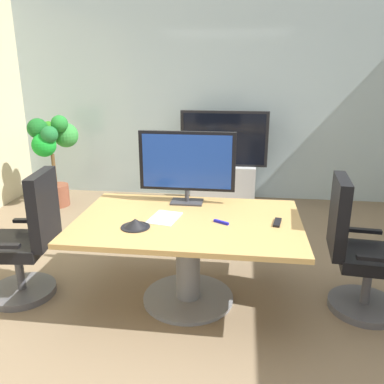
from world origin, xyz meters
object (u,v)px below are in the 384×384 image
office_chair_left (28,246)px  tv_monitor (187,163)px  wall_display_unit (223,173)px  potted_plant (53,149)px  office_chair_right (357,257)px  remote_control (277,222)px  conference_table (188,241)px  conference_phone (135,224)px

office_chair_left → tv_monitor: 1.51m
wall_display_unit → potted_plant: size_ratio=1.04×
office_chair_right → remote_control: size_ratio=6.41×
office_chair_right → wall_display_unit: wall_display_unit is taller
office_chair_right → conference_table: bearing=97.3°
tv_monitor → conference_phone: size_ratio=3.82×
tv_monitor → office_chair_right: bearing=-14.5°
office_chair_left → wall_display_unit: (1.49, 2.65, -0.01)m
office_chair_left → conference_phone: size_ratio=4.95×
conference_table → office_chair_left: (-1.34, -0.10, -0.08)m
conference_table → potted_plant: bearing=135.0°
office_chair_left → conference_phone: 1.02m
remote_control → conference_table: bearing=-169.6°
office_chair_left → tv_monitor: size_ratio=1.30×
office_chair_left → office_chair_right: 2.68m
tv_monitor → remote_control: tv_monitor is taller
conference_table → office_chair_left: office_chair_left is taller
office_chair_right → potted_plant: bearing=64.2°
potted_plant → remote_control: 3.57m
office_chair_right → conference_phone: size_ratio=4.95×
wall_display_unit → potted_plant: wall_display_unit is taller
conference_phone → remote_control: conference_phone is taller
wall_display_unit → potted_plant: bearing=-170.0°
conference_table → tv_monitor: bearing=99.0°
remote_control → office_chair_left: bearing=-167.0°
conference_phone → conference_table: bearing=30.0°
conference_table → remote_control: remote_control is taller
wall_display_unit → conference_phone: wall_display_unit is taller
office_chair_left → office_chair_right: same height
office_chair_left → office_chair_right: bearing=86.9°
conference_table → potted_plant: 3.05m
conference_table → office_chair_right: (1.34, 0.05, -0.08)m
office_chair_left → conference_phone: bearing=76.8°
potted_plant → conference_phone: bearing=-53.1°
office_chair_right → wall_display_unit: size_ratio=0.83×
conference_table → office_chair_right: 1.34m
tv_monitor → wall_display_unit: tv_monitor is taller
potted_plant → conference_phone: (1.78, -2.36, -0.05)m
tv_monitor → remote_control: (0.76, -0.41, -0.35)m
wall_display_unit → conference_phone: size_ratio=5.95×
office_chair_right → remote_control: 0.70m
tv_monitor → wall_display_unit: size_ratio=0.64×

